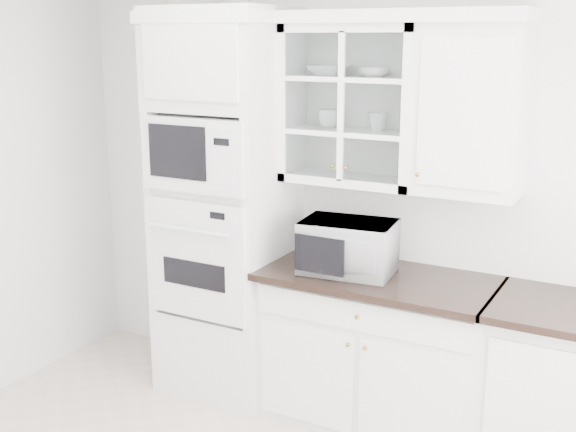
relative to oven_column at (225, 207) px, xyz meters
The scene contains 12 objects.
room_shell 1.37m from the oven_column, 52.79° to the right, with size 4.00×3.50×2.70m.
oven_column is the anchor object (origin of this frame).
base_cabinet_run 1.27m from the oven_column, ahead, with size 1.32×0.67×0.92m.
extra_base_cabinet 2.16m from the oven_column, ahead, with size 0.72×0.67×0.92m.
upper_cabinet_glass 1.03m from the oven_column, 12.10° to the left, with size 0.80×0.33×0.90m.
upper_cabinet_solid 1.60m from the oven_column, ahead, with size 0.55×0.33×0.90m, color white.
crown_molding 1.33m from the oven_column, 11.90° to the left, with size 2.14×0.38×0.07m, color white.
countertop_microwave 0.86m from the oven_column, ahead, with size 0.52×0.43×0.30m, color white.
bowl_a 1.06m from the oven_column, 15.99° to the left, with size 0.25×0.25×0.06m, color white.
bowl_b 1.24m from the oven_column, 10.99° to the left, with size 0.17×0.17×0.05m, color white.
cup_a 0.86m from the oven_column, 15.53° to the left, with size 0.14×0.14×0.11m, color white.
cup_b 1.10m from the oven_column, 11.29° to the left, with size 0.11×0.11×0.10m, color white.
Camera 1 is at (1.70, -2.22, 2.23)m, focal length 45.00 mm.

